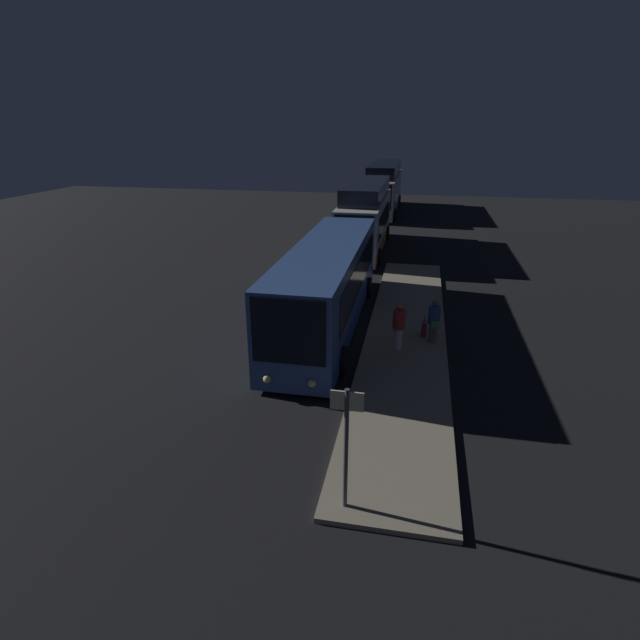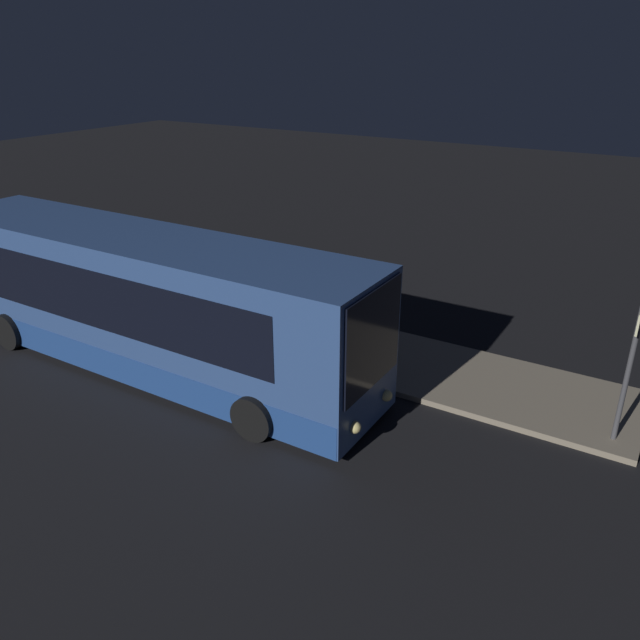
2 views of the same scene
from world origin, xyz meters
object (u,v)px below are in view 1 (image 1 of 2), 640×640
passenger_boarding (434,320)px  sign_post (346,437)px  bus_lead (328,286)px  passenger_waiting (399,325)px  suitcase (424,328)px  bus_second (365,220)px  bus_third (384,190)px

passenger_boarding → sign_post: (8.88, -1.87, 0.85)m
bus_lead → passenger_boarding: 4.38m
bus_lead → passenger_waiting: size_ratio=7.07×
passenger_boarding → sign_post: 9.11m
suitcase → sign_post: bearing=-9.4°
bus_lead → bus_second: size_ratio=1.16×
bus_lead → bus_third: (-27.60, -0.00, 0.27)m
sign_post → passenger_boarding: bearing=168.1°
bus_third → sign_post: bearing=3.4°
bus_lead → passenger_boarding: bus_lead is taller
passenger_waiting → suitcase: size_ratio=2.12×
sign_post → suitcase: bearing=170.6°
bus_lead → passenger_waiting: bus_lead is taller
passenger_boarding → suitcase: passenger_boarding is taller
bus_second → sign_post: size_ratio=3.75×
passenger_boarding → passenger_waiting: (0.82, -1.21, 0.06)m
bus_second → passenger_boarding: (14.17, 4.13, -0.88)m
bus_lead → bus_third: bus_third is taller
bus_lead → bus_third: bearing=-180.0°
bus_lead → passenger_waiting: 3.66m
passenger_boarding → bus_second: bearing=-82.7°
passenger_waiting → sign_post: (8.06, -0.66, 0.79)m
bus_second → passenger_waiting: 15.30m
bus_third → passenger_waiting: 29.88m
bus_third → sign_post: bus_third is taller
bus_second → bus_third: 14.74m
bus_second → bus_lead: bearing=0.0°
bus_second → passenger_waiting: bearing=11.0°
bus_lead → bus_third: size_ratio=0.96×
bus_second → passenger_boarding: 14.79m
bus_second → bus_third: bearing=180.0°
bus_third → passenger_boarding: (28.91, 4.13, -0.89)m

